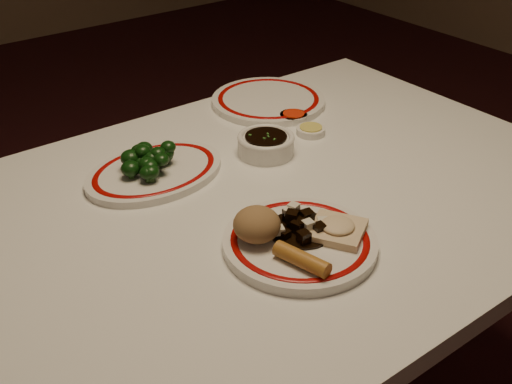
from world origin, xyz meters
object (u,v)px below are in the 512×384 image
object	(u,v)px
main_plate	(300,242)
rice_mound	(257,224)
broccoli_pile	(150,159)
broccoli_plate	(155,172)
stirfry_heap	(300,226)
soy_bowl	(266,145)
dining_table	(283,227)
fried_wonton	(337,229)
spring_roll	(302,259)

from	to	relation	value
main_plate	rice_mound	distance (m)	0.08
broccoli_pile	broccoli_plate	bearing A→B (deg)	-21.24
stirfry_heap	soy_bowl	bearing A→B (deg)	62.65
rice_mound	stirfry_heap	distance (m)	0.08
main_plate	soy_bowl	xyz separation A→B (m)	(0.16, 0.30, 0.01)
broccoli_plate	broccoli_pile	distance (m)	0.03
dining_table	fried_wonton	world-z (taller)	fried_wonton
spring_roll	dining_table	bearing A→B (deg)	42.61
spring_roll	soy_bowl	distance (m)	0.41
rice_mound	broccoli_pile	xyz separation A→B (m)	(-0.02, 0.31, -0.01)
broccoli_plate	broccoli_pile	xyz separation A→B (m)	(-0.01, 0.00, 0.03)
fried_wonton	dining_table	bearing A→B (deg)	77.36
main_plate	stirfry_heap	xyz separation A→B (m)	(0.02, 0.02, 0.02)
soy_bowl	main_plate	bearing A→B (deg)	-118.33
main_plate	stirfry_heap	bearing A→B (deg)	48.44
rice_mound	spring_roll	world-z (taller)	rice_mound
spring_roll	broccoli_pile	distance (m)	0.42
broccoli_pile	fried_wonton	bearing A→B (deg)	-70.24
dining_table	soy_bowl	world-z (taller)	soy_bowl
dining_table	spring_roll	bearing A→B (deg)	-123.60
fried_wonton	broccoli_pile	bearing A→B (deg)	109.76
dining_table	stirfry_heap	distance (m)	0.21
dining_table	broccoli_pile	world-z (taller)	broccoli_pile
fried_wonton	soy_bowl	bearing A→B (deg)	72.67
dining_table	broccoli_plate	world-z (taller)	broccoli_plate
broccoli_pile	stirfry_heap	bearing A→B (deg)	-74.44
main_plate	broccoli_pile	bearing A→B (deg)	102.50
fried_wonton	broccoli_pile	xyz separation A→B (m)	(-0.14, 0.38, 0.01)
stirfry_heap	rice_mound	bearing A→B (deg)	160.15
dining_table	soy_bowl	bearing A→B (deg)	66.20
rice_mound	broccoli_pile	size ratio (longest dim) A/B	0.63
rice_mound	fried_wonton	xyz separation A→B (m)	(0.12, -0.07, -0.02)
main_plate	spring_roll	xyz separation A→B (m)	(-0.05, -0.06, 0.02)
fried_wonton	stirfry_heap	size ratio (longest dim) A/B	1.06
rice_mound	spring_roll	xyz separation A→B (m)	(0.01, -0.10, -0.02)
soy_bowl	dining_table	bearing A→B (deg)	-113.80
spring_roll	broccoli_pile	xyz separation A→B (m)	(-0.03, 0.41, 0.01)
main_plate	fried_wonton	bearing A→B (deg)	-24.19
main_plate	rice_mound	size ratio (longest dim) A/B	3.41
spring_roll	fried_wonton	xyz separation A→B (m)	(0.10, 0.03, -0.00)
rice_mound	broccoli_plate	size ratio (longest dim) A/B	0.26
stirfry_heap	dining_table	bearing A→B (deg)	59.69
spring_roll	fried_wonton	distance (m)	0.11
dining_table	rice_mound	xyz separation A→B (m)	(-0.16, -0.12, 0.14)
fried_wonton	broccoli_pile	world-z (taller)	broccoli_pile
dining_table	broccoli_pile	distance (m)	0.30
main_plate	spring_roll	size ratio (longest dim) A/B	2.80
broccoli_pile	rice_mound	bearing A→B (deg)	-85.83
rice_mound	stirfry_heap	world-z (taller)	rice_mound
main_plate	stirfry_heap	world-z (taller)	stirfry_heap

